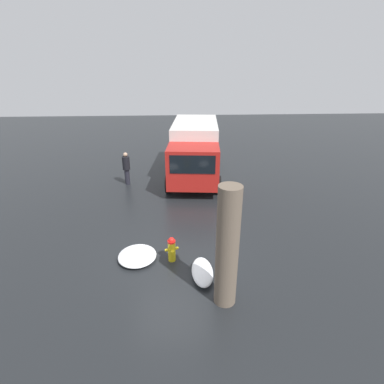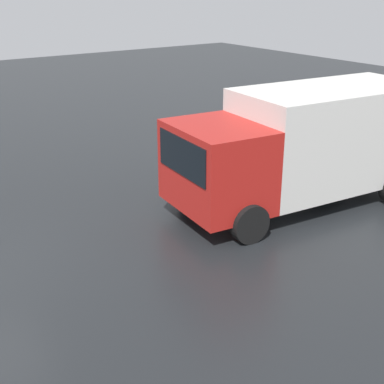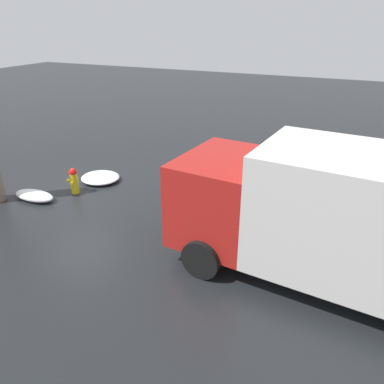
{
  "view_description": "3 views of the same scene",
  "coord_description": "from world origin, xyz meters",
  "views": [
    {
      "loc": [
        -8.26,
        -0.19,
        6.03
      ],
      "look_at": [
        3.44,
        -0.87,
        0.96
      ],
      "focal_mm": 28.0,
      "sensor_mm": 36.0,
      "label": 1
    },
    {
      "loc": [
        -1.74,
        -10.29,
        5.47
      ],
      "look_at": [
        4.79,
        -1.03,
        0.95
      ],
      "focal_mm": 50.0,
      "sensor_mm": 36.0,
      "label": 2
    },
    {
      "loc": [
        8.08,
        -8.54,
        5.24
      ],
      "look_at": [
        4.26,
        -0.15,
        0.92
      ],
      "focal_mm": 35.0,
      "sensor_mm": 36.0,
      "label": 3
    }
  ],
  "objects": [
    {
      "name": "delivery_truck",
      "position": [
        8.14,
        -1.3,
        1.62
      ],
      "size": [
        7.1,
        3.27,
        2.96
      ],
      "rotation": [
        0.0,
        0.0,
        1.47
      ],
      "color": "red",
      "rests_on": "ground_plane"
    },
    {
      "name": "pedestrian",
      "position": [
        6.97,
        2.41,
        0.96
      ],
      "size": [
        0.38,
        0.38,
        1.76
      ],
      "rotation": [
        0.0,
        0.0,
        2.39
      ],
      "color": "#23232D",
      "rests_on": "ground_plane"
    }
  ]
}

